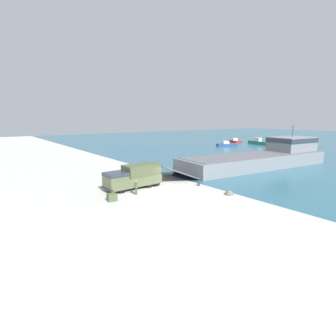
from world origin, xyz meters
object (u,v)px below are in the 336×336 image
object	(u,v)px
landing_craft	(264,156)
moored_boat_a	(227,144)
military_truck	(134,176)
soldier_on_ramp	(136,187)
moored_boat_c	(235,141)
moored_boat_b	(258,142)
mooring_bollard	(199,183)
cargo_crate	(112,197)

from	to	relation	value
landing_craft	moored_boat_a	world-z (taller)	landing_craft
military_truck	soldier_on_ramp	xyz separation A→B (m)	(2.80, -1.28, -0.54)
soldier_on_ramp	moored_boat_a	xyz separation A→B (m)	(-30.04, 50.87, -0.43)
soldier_on_ramp	moored_boat_c	size ratio (longest dim) A/B	0.30
military_truck	moored_boat_c	distance (m)	70.99
moored_boat_b	moored_boat_c	distance (m)	9.66
mooring_bollard	moored_boat_b	bearing A→B (deg)	117.44
landing_craft	military_truck	xyz separation A→B (m)	(-0.60, -27.57, -0.29)
landing_craft	mooring_bollard	world-z (taller)	landing_craft
military_truck	moored_boat_b	size ratio (longest dim) A/B	0.89
landing_craft	moored_boat_c	xyz separation A→B (m)	(-34.79, 34.64, -1.30)
moored_boat_a	moored_boat_b	distance (m)	13.51
military_truck	soldier_on_ramp	world-z (taller)	military_truck
landing_craft	cargo_crate	size ratio (longest dim) A/B	37.05
moored_boat_c	cargo_crate	xyz separation A→B (m)	(37.46, -66.79, -0.11)
soldier_on_ramp	cargo_crate	bearing A→B (deg)	79.13
military_truck	mooring_bollard	distance (m)	8.64
military_truck	moored_boat_c	world-z (taller)	military_truck
soldier_on_ramp	moored_boat_c	bearing A→B (deg)	-78.77
soldier_on_ramp	moored_boat_b	size ratio (longest dim) A/B	0.20
moored_boat_a	mooring_bollard	size ratio (longest dim) A/B	9.52
landing_craft	moored_boat_c	distance (m)	49.11
landing_craft	moored_boat_c	bearing A→B (deg)	141.48
military_truck	moored_boat_b	bearing A→B (deg)	-161.07
military_truck	moored_boat_b	distance (m)	67.46
military_truck	moored_boat_a	bearing A→B (deg)	-153.63
military_truck	moored_boat_b	xyz separation A→B (m)	(-24.55, 62.83, -0.77)
landing_craft	mooring_bollard	distance (m)	20.49
moored_boat_a	moored_boat_c	world-z (taller)	moored_boat_a
soldier_on_ramp	cargo_crate	xyz separation A→B (m)	(0.47, -3.29, -0.58)
landing_craft	military_truck	size ratio (longest dim) A/B	4.80
moored_boat_a	moored_boat_c	distance (m)	14.41
military_truck	soldier_on_ramp	bearing A→B (deg)	62.98
military_truck	moored_boat_a	size ratio (longest dim) A/B	1.12
moored_boat_a	cargo_crate	distance (m)	62.16
soldier_on_ramp	moored_boat_a	bearing A→B (deg)	-78.44
landing_craft	mooring_bollard	xyz separation A→B (m)	(3.60, -20.12, -1.44)
landing_craft	moored_boat_a	size ratio (longest dim) A/B	5.39
moored_boat_c	mooring_bollard	size ratio (longest dim) A/B	7.94
landing_craft	military_truck	distance (m)	27.58
moored_boat_b	landing_craft	bearing A→B (deg)	46.36
moored_boat_a	military_truck	bearing A→B (deg)	-33.21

